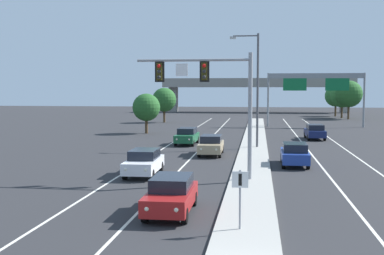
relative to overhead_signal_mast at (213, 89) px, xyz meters
name	(u,v)px	position (x,y,z in m)	size (l,w,h in m)	color
median_island	(252,172)	(2.17, 2.67, -5.23)	(2.40, 110.00, 0.15)	#9E9B93
lane_stripe_oncoming_center	(192,157)	(-2.53, 9.67, -5.30)	(0.14, 100.00, 0.01)	silver
lane_stripe_receding_center	(315,159)	(6.87, 9.67, -5.30)	(0.14, 100.00, 0.01)	silver
edge_stripe_left	(151,156)	(-5.83, 9.67, -5.30)	(0.14, 100.00, 0.01)	silver
edge_stripe_right	(361,160)	(10.17, 9.67, -5.30)	(0.14, 100.00, 0.01)	silver
overhead_signal_mast	(213,89)	(0.00, 0.00, 0.00)	(6.66, 0.44, 7.20)	gray
median_sign_post	(240,191)	(1.94, -10.11, -3.72)	(0.60, 0.10, 2.20)	gray
street_lamp_median	(255,83)	(2.24, 15.68, 0.49)	(2.58, 0.28, 10.00)	#4C4C51
car_oncoming_red	(171,194)	(-1.08, -7.63, -4.48)	(1.86, 4.49, 1.58)	maroon
car_oncoming_white	(144,162)	(-4.38, 1.14, -4.48)	(1.90, 4.50, 1.58)	silver
car_oncoming_tan	(211,145)	(-1.18, 10.88, -4.48)	(1.86, 4.49, 1.58)	tan
car_oncoming_green	(187,136)	(-4.18, 17.92, -4.48)	(1.88, 4.50, 1.58)	#195633
car_receding_blue	(295,154)	(5.08, 6.28, -4.48)	(1.87, 4.49, 1.58)	navy
car_receding_navy	(315,132)	(8.45, 24.45, -4.48)	(1.90, 4.50, 1.58)	#141E4C
highway_sign_gantry	(316,83)	(10.37, 41.52, 0.86)	(13.28, 0.42, 7.50)	gray
overpass_bridge	(257,87)	(2.17, 83.17, 0.48)	(42.40, 6.40, 7.65)	gray
tree_far_right_b	(342,96)	(17.51, 63.28, -1.29)	(4.25, 4.25, 6.15)	#4C3823
tree_far_left_c	(146,107)	(-10.65, 28.66, -2.21)	(3.28, 3.28, 4.75)	#4C3823
tree_far_right_c	(349,94)	(18.06, 59.80, -0.90)	(4.66, 4.66, 6.74)	#4C3823
tree_far_right_a	(336,96)	(17.25, 68.91, -1.38)	(4.16, 4.16, 6.02)	#4C3823
tree_far_left_a	(164,100)	(-12.18, 47.54, -1.74)	(3.78, 3.78, 5.47)	#4C3823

